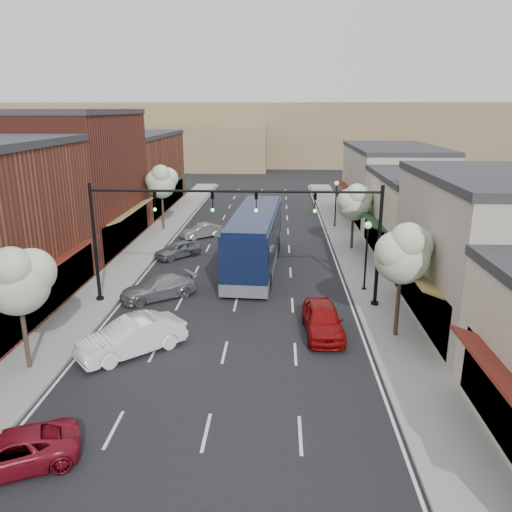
# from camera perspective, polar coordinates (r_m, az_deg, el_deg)

# --- Properties ---
(ground) EXTENTS (160.00, 160.00, 0.00)m
(ground) POSITION_cam_1_polar(r_m,az_deg,el_deg) (21.99, -4.19, -13.34)
(ground) COLOR black
(ground) RESTS_ON ground
(sidewalk_left) EXTENTS (2.80, 73.00, 0.15)m
(sidewalk_left) POSITION_cam_1_polar(r_m,az_deg,el_deg) (40.45, -12.97, 0.51)
(sidewalk_left) COLOR gray
(sidewalk_left) RESTS_ON ground
(sidewalk_right) EXTENTS (2.80, 73.00, 0.15)m
(sidewalk_right) POSITION_cam_1_polar(r_m,az_deg,el_deg) (39.42, 11.26, 0.20)
(sidewalk_right) COLOR gray
(sidewalk_right) RESTS_ON ground
(curb_left) EXTENTS (0.25, 73.00, 0.17)m
(curb_left) POSITION_cam_1_polar(r_m,az_deg,el_deg) (40.10, -11.05, 0.49)
(curb_left) COLOR gray
(curb_left) RESTS_ON ground
(curb_right) EXTENTS (0.25, 73.00, 0.17)m
(curb_right) POSITION_cam_1_polar(r_m,az_deg,el_deg) (39.23, 9.24, 0.22)
(curb_right) COLOR gray
(curb_right) RESTS_ON ground
(bldg_left_midfar) EXTENTS (10.14, 14.10, 10.90)m
(bldg_left_midfar) POSITION_cam_1_polar(r_m,az_deg,el_deg) (42.72, -20.54, 8.04)
(bldg_left_midfar) COLOR #5F241B
(bldg_left_midfar) RESTS_ON ground
(bldg_left_far) EXTENTS (10.14, 18.10, 8.40)m
(bldg_left_far) POSITION_cam_1_polar(r_m,az_deg,el_deg) (57.80, -14.28, 9.28)
(bldg_left_far) COLOR brown
(bldg_left_far) RESTS_ON ground
(bldg_right_midnear) EXTENTS (9.14, 12.10, 7.90)m
(bldg_right_midnear) POSITION_cam_1_polar(r_m,az_deg,el_deg) (28.24, 26.10, 0.39)
(bldg_right_midnear) COLOR #A89D90
(bldg_right_midnear) RESTS_ON ground
(bldg_right_midfar) EXTENTS (9.14, 12.10, 6.40)m
(bldg_right_midfar) POSITION_cam_1_polar(r_m,az_deg,el_deg) (39.37, 19.29, 4.20)
(bldg_right_midfar) COLOR beige
(bldg_right_midfar) RESTS_ON ground
(bldg_right_far) EXTENTS (9.14, 16.10, 7.40)m
(bldg_right_far) POSITION_cam_1_polar(r_m,az_deg,el_deg) (52.66, 15.17, 8.00)
(bldg_right_far) COLOR #A89D90
(bldg_right_far) RESTS_ON ground
(hill_far) EXTENTS (120.00, 30.00, 12.00)m
(hill_far) POSITION_cam_1_polar(r_m,az_deg,el_deg) (109.07, 1.45, 13.91)
(hill_far) COLOR #7A6647
(hill_far) RESTS_ON ground
(hill_near) EXTENTS (50.00, 20.00, 8.00)m
(hill_near) POSITION_cam_1_polar(r_m,az_deg,el_deg) (100.98, -13.39, 12.14)
(hill_near) COLOR #7A6647
(hill_near) RESTS_ON ground
(signal_mast_right) EXTENTS (8.22, 0.46, 7.00)m
(signal_mast_right) POSITION_cam_1_polar(r_m,az_deg,el_deg) (27.83, 9.17, 3.20)
(signal_mast_right) COLOR black
(signal_mast_right) RESTS_ON ground
(signal_mast_left) EXTENTS (8.22, 0.46, 7.00)m
(signal_mast_left) POSITION_cam_1_polar(r_m,az_deg,el_deg) (28.81, -13.68, 3.39)
(signal_mast_left) COLOR black
(signal_mast_left) RESTS_ON ground
(tree_right_near) EXTENTS (2.85, 2.65, 5.95)m
(tree_right_near) POSITION_cam_1_polar(r_m,az_deg,el_deg) (24.49, 16.51, 0.47)
(tree_right_near) COLOR #47382B
(tree_right_near) RESTS_ON ground
(tree_right_far) EXTENTS (2.85, 2.65, 5.43)m
(tree_right_far) POSITION_cam_1_polar(r_m,az_deg,el_deg) (39.92, 11.21, 6.18)
(tree_right_far) COLOR #47382B
(tree_right_far) RESTS_ON ground
(tree_left_near) EXTENTS (2.85, 2.65, 5.69)m
(tree_left_near) POSITION_cam_1_polar(r_m,az_deg,el_deg) (22.71, -25.61, -2.35)
(tree_left_near) COLOR #47382B
(tree_left_near) RESTS_ON ground
(tree_left_far) EXTENTS (2.85, 2.65, 6.13)m
(tree_left_far) POSITION_cam_1_polar(r_m,az_deg,el_deg) (46.56, -10.74, 8.41)
(tree_left_far) COLOR #47382B
(tree_left_far) RESTS_ON ground
(lamp_post_near) EXTENTS (0.44, 0.44, 4.44)m
(lamp_post_near) POSITION_cam_1_polar(r_m,az_deg,el_deg) (30.94, 12.55, 1.26)
(lamp_post_near) COLOR black
(lamp_post_near) RESTS_ON ground
(lamp_post_far) EXTENTS (0.44, 0.44, 4.44)m
(lamp_post_far) POSITION_cam_1_polar(r_m,az_deg,el_deg) (47.89, 9.13, 6.77)
(lamp_post_far) COLOR black
(lamp_post_far) RESTS_ON ground
(coach_bus) EXTENTS (3.69, 13.53, 4.09)m
(coach_bus) POSITION_cam_1_polar(r_m,az_deg,el_deg) (35.18, -0.08, 2.00)
(coach_bus) COLOR #0C1633
(coach_bus) RESTS_ON ground
(red_hatchback) EXTENTS (2.09, 4.70, 1.57)m
(red_hatchback) POSITION_cam_1_polar(r_m,az_deg,el_deg) (25.38, 7.64, -7.21)
(red_hatchback) COLOR maroon
(red_hatchback) RESTS_ON ground
(parked_car_a) EXTENTS (4.70, 3.54, 1.19)m
(parked_car_a) POSITION_cam_1_polar(r_m,az_deg,el_deg) (18.49, -26.39, -19.43)
(parked_car_a) COLOR maroon
(parked_car_a) RESTS_ON ground
(parked_car_b) EXTENTS (4.89, 4.65, 1.65)m
(parked_car_b) POSITION_cam_1_polar(r_m,az_deg,el_deg) (23.98, -14.03, -8.94)
(parked_car_b) COLOR white
(parked_car_b) RESTS_ON ground
(parked_car_c) EXTENTS (4.85, 4.14, 1.33)m
(parked_car_c) POSITION_cam_1_polar(r_m,az_deg,el_deg) (30.38, -11.12, -3.56)
(parked_car_c) COLOR gray
(parked_car_c) RESTS_ON ground
(parked_car_d) EXTENTS (3.61, 3.81, 1.28)m
(parked_car_d) POSITION_cam_1_polar(r_m,az_deg,el_deg) (38.42, -8.92, 0.76)
(parked_car_d) COLOR slate
(parked_car_d) RESTS_ON ground
(parked_car_e) EXTENTS (3.76, 3.32, 1.23)m
(parked_car_e) POSITION_cam_1_polar(r_m,az_deg,el_deg) (44.09, -6.27, 2.88)
(parked_car_e) COLOR gray
(parked_car_e) RESTS_ON ground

